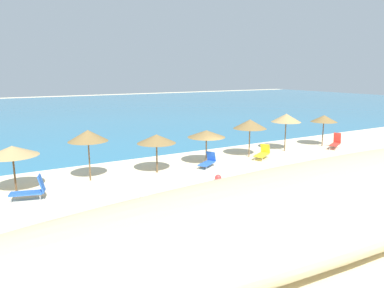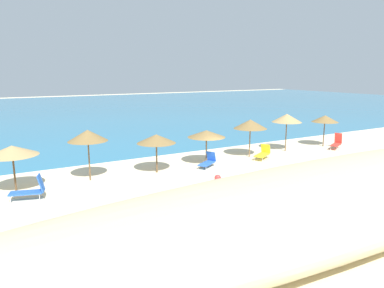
% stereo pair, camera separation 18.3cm
% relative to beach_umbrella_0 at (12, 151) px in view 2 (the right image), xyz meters
% --- Properties ---
extents(ground_plane, '(160.00, 160.00, 0.00)m').
position_rel_beach_umbrella_0_xyz_m(ground_plane, '(11.29, -2.51, -2.22)').
color(ground_plane, beige).
extents(sea_water, '(160.00, 70.35, 0.01)m').
position_rel_beach_umbrella_0_xyz_m(sea_water, '(11.29, 38.96, -2.21)').
color(sea_water, teal).
rests_on(sea_water, ground_plane).
extents(dune_ridge, '(37.37, 6.29, 2.80)m').
position_rel_beach_umbrella_0_xyz_m(dune_ridge, '(12.62, -11.54, -0.82)').
color(dune_ridge, beige).
rests_on(dune_ridge, ground_plane).
extents(beach_umbrella_0, '(2.57, 2.57, 2.48)m').
position_rel_beach_umbrella_0_xyz_m(beach_umbrella_0, '(0.00, 0.00, 0.00)').
color(beach_umbrella_0, brown).
rests_on(beach_umbrella_0, ground_plane).
extents(beach_umbrella_1, '(2.24, 2.24, 2.96)m').
position_rel_beach_umbrella_0_xyz_m(beach_umbrella_1, '(3.88, 0.19, 0.40)').
color(beach_umbrella_1, brown).
rests_on(beach_umbrella_1, ground_plane).
extents(beach_umbrella_2, '(2.39, 2.39, 2.41)m').
position_rel_beach_umbrella_0_xyz_m(beach_umbrella_2, '(7.90, -0.24, -0.09)').
color(beach_umbrella_2, brown).
rests_on(beach_umbrella_2, ground_plane).
extents(beach_umbrella_3, '(2.52, 2.52, 2.34)m').
position_rel_beach_umbrella_0_xyz_m(beach_umbrella_3, '(11.61, -0.08, -0.12)').
color(beach_umbrella_3, brown).
rests_on(beach_umbrella_3, ground_plane).
extents(beach_umbrella_4, '(2.42, 2.42, 2.78)m').
position_rel_beach_umbrella_0_xyz_m(beach_umbrella_4, '(15.51, 0.16, 0.22)').
color(beach_umbrella_4, brown).
rests_on(beach_umbrella_4, ground_plane).
extents(beach_umbrella_5, '(2.30, 2.30, 2.96)m').
position_rel_beach_umbrella_0_xyz_m(beach_umbrella_5, '(19.21, 0.30, 0.41)').
color(beach_umbrella_5, brown).
rests_on(beach_umbrella_5, ground_plane).
extents(beach_umbrella_6, '(2.15, 2.15, 2.62)m').
position_rel_beach_umbrella_0_xyz_m(beach_umbrella_6, '(23.31, 0.09, 0.11)').
color(beach_umbrella_6, brown).
rests_on(beach_umbrella_6, ground_plane).
extents(lounge_chair_0, '(1.60, 1.16, 1.24)m').
position_rel_beach_umbrella_0_xyz_m(lounge_chair_0, '(23.46, -1.11, -1.71)').
color(lounge_chair_0, red).
rests_on(lounge_chair_0, ground_plane).
extents(lounge_chair_1, '(1.73, 1.07, 1.23)m').
position_rel_beach_umbrella_0_xyz_m(lounge_chair_1, '(0.58, -1.56, -1.71)').
color(lounge_chair_1, blue).
rests_on(lounge_chair_1, ground_plane).
extents(lounge_chair_2, '(1.71, 1.35, 1.00)m').
position_rel_beach_umbrella_0_xyz_m(lounge_chair_2, '(15.97, -0.80, -1.80)').
color(lounge_chair_2, yellow).
rests_on(lounge_chair_2, ground_plane).
extents(lounge_chair_3, '(1.63, 1.33, 0.95)m').
position_rel_beach_umbrella_0_xyz_m(lounge_chair_3, '(11.35, -0.72, -1.85)').
color(lounge_chair_3, blue).
rests_on(lounge_chair_3, ground_plane).
extents(beach_ball, '(0.39, 0.39, 0.39)m').
position_rel_beach_umbrella_0_xyz_m(beach_ball, '(10.18, -3.62, -2.03)').
color(beach_ball, red).
rests_on(beach_ball, ground_plane).
extents(cooler_box, '(0.53, 0.58, 0.34)m').
position_rel_beach_umbrella_0_xyz_m(cooler_box, '(5.25, -4.59, -2.05)').
color(cooler_box, white).
rests_on(cooler_box, ground_plane).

